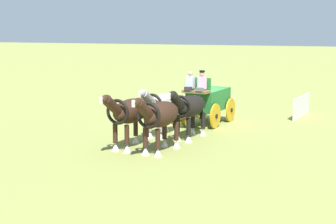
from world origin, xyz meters
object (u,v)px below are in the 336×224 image
(draft_horse_rear_near, at_px, (189,108))
(draft_horse_lead_off, at_px, (129,113))
(draft_horse_rear_off, at_px, (162,106))
(draft_horse_lead_near, at_px, (160,116))
(show_wagon, at_px, (207,100))

(draft_horse_rear_near, height_order, draft_horse_lead_off, draft_horse_lead_off)
(draft_horse_rear_off, distance_m, draft_horse_lead_near, 2.90)
(draft_horse_rear_off, distance_m, draft_horse_lead_off, 2.59)
(draft_horse_lead_near, relative_size, draft_horse_lead_off, 1.00)
(show_wagon, xyz_separation_m, draft_horse_lead_off, (5.91, -1.22, 0.24))
(draft_horse_rear_near, bearing_deg, draft_horse_lead_near, -5.44)
(show_wagon, relative_size, draft_horse_rear_off, 1.73)
(show_wagon, height_order, draft_horse_lead_off, show_wagon)
(draft_horse_rear_off, relative_size, draft_horse_lead_near, 0.99)
(show_wagon, height_order, draft_horse_rear_near, show_wagon)
(draft_horse_rear_near, relative_size, draft_horse_lead_off, 1.00)
(draft_horse_rear_off, xyz_separation_m, draft_horse_lead_off, (2.58, -0.25, 0.07))
(show_wagon, distance_m, draft_horse_rear_near, 3.47)
(show_wagon, height_order, draft_horse_rear_off, show_wagon)
(draft_horse_rear_off, xyz_separation_m, draft_horse_lead_near, (2.70, 1.05, 0.05))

